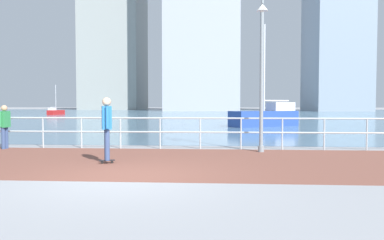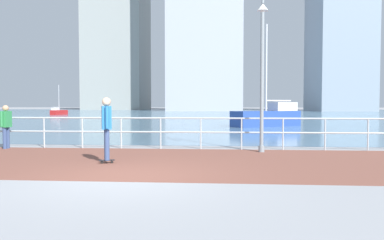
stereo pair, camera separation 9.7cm
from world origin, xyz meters
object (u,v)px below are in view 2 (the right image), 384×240
(bystander, at_px, (6,123))
(sailboat_teal, at_px, (268,117))
(skateboarder, at_px, (107,124))
(lamppost, at_px, (262,60))
(sailboat_blue, at_px, (59,112))

(bystander, distance_m, sailboat_teal, 17.53)
(sailboat_teal, bearing_deg, skateboarder, -110.74)
(skateboarder, bearing_deg, lamppost, 29.71)
(skateboarder, distance_m, sailboat_blue, 47.00)
(lamppost, bearing_deg, bystander, 177.32)
(lamppost, relative_size, sailboat_blue, 1.24)
(lamppost, distance_m, sailboat_blue, 46.97)
(skateboarder, height_order, bystander, skateboarder)
(lamppost, height_order, bystander, lamppost)
(lamppost, distance_m, bystander, 9.05)
(skateboarder, relative_size, bystander, 1.14)
(skateboarder, relative_size, sailboat_teal, 0.25)
(bystander, xyz_separation_m, sailboat_blue, (-15.76, 39.54, -0.48))
(lamppost, xyz_separation_m, skateboarder, (-4.31, -2.46, -1.90))
(skateboarder, bearing_deg, sailboat_blue, 115.52)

